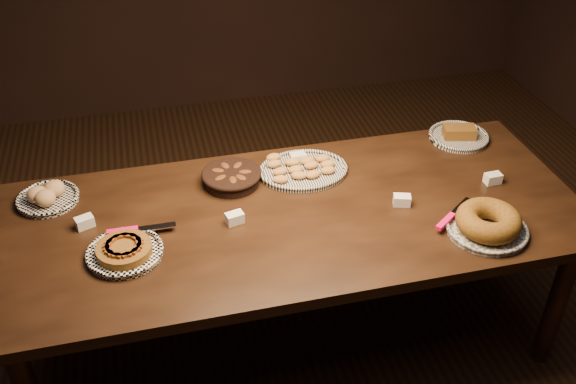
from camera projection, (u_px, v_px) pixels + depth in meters
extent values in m
plane|color=black|center=(293.00, 338.00, 3.06)|extent=(5.00, 5.00, 0.00)
cube|color=black|center=(293.00, 217.00, 2.64)|extent=(2.40, 1.00, 0.05)
cylinder|color=black|center=(557.00, 302.00, 2.76)|extent=(0.08, 0.08, 0.70)
cylinder|color=black|center=(45.00, 267.00, 2.94)|extent=(0.08, 0.08, 0.70)
cylinder|color=black|center=(474.00, 201.00, 3.36)|extent=(0.08, 0.08, 0.70)
torus|color=white|center=(125.00, 251.00, 2.39)|extent=(0.29, 0.29, 0.02)
cylinder|color=#4F2D0F|center=(124.00, 249.00, 2.39)|extent=(0.21, 0.21, 0.03)
cube|color=#572C0F|center=(139.00, 242.00, 2.39)|extent=(0.02, 0.07, 0.01)
cube|color=#572C0F|center=(136.00, 238.00, 2.41)|extent=(0.06, 0.07, 0.01)
cube|color=#572C0F|center=(129.00, 235.00, 2.42)|extent=(0.07, 0.05, 0.01)
cube|color=#572C0F|center=(120.00, 236.00, 2.42)|extent=(0.07, 0.03, 0.01)
cube|color=#572C0F|center=(113.00, 240.00, 2.40)|extent=(0.07, 0.06, 0.01)
cube|color=#572C0F|center=(108.00, 245.00, 2.38)|extent=(0.04, 0.07, 0.01)
cube|color=#572C0F|center=(109.00, 250.00, 2.35)|extent=(0.04, 0.07, 0.01)
cube|color=#572C0F|center=(114.00, 254.00, 2.33)|extent=(0.07, 0.06, 0.01)
cube|color=#572C0F|center=(122.00, 255.00, 2.33)|extent=(0.07, 0.03, 0.01)
cube|color=#572C0F|center=(131.00, 253.00, 2.34)|extent=(0.07, 0.05, 0.01)
cube|color=#572C0F|center=(137.00, 248.00, 2.36)|extent=(0.05, 0.07, 0.01)
cube|color=#FA0C59|center=(122.00, 231.00, 2.48)|extent=(0.12, 0.03, 0.02)
cube|color=silver|center=(156.00, 227.00, 2.50)|extent=(0.15, 0.03, 0.00)
torus|color=black|center=(303.00, 169.00, 2.85)|extent=(0.32, 0.32, 0.02)
ellipsoid|color=#AF7432|center=(280.00, 179.00, 2.77)|extent=(0.07, 0.05, 0.03)
ellipsoid|color=#AF7432|center=(299.00, 175.00, 2.79)|extent=(0.08, 0.06, 0.03)
ellipsoid|color=#AF7432|center=(313.00, 174.00, 2.80)|extent=(0.08, 0.06, 0.03)
ellipsoid|color=#AF7432|center=(328.00, 170.00, 2.83)|extent=(0.07, 0.05, 0.03)
ellipsoid|color=#AF7432|center=(280.00, 171.00, 2.82)|extent=(0.08, 0.06, 0.03)
ellipsoid|color=#AF7432|center=(296.00, 169.00, 2.83)|extent=(0.07, 0.05, 0.03)
ellipsoid|color=#AF7432|center=(311.00, 165.00, 2.86)|extent=(0.07, 0.05, 0.03)
ellipsoid|color=#AF7432|center=(328.00, 164.00, 2.87)|extent=(0.07, 0.05, 0.03)
ellipsoid|color=#AF7432|center=(274.00, 164.00, 2.87)|extent=(0.07, 0.05, 0.03)
ellipsoid|color=#AF7432|center=(292.00, 162.00, 2.88)|extent=(0.08, 0.06, 0.03)
ellipsoid|color=#AF7432|center=(307.00, 161.00, 2.89)|extent=(0.07, 0.05, 0.03)
ellipsoid|color=#AF7432|center=(322.00, 158.00, 2.91)|extent=(0.07, 0.04, 0.03)
ellipsoid|color=#AF7432|center=(273.00, 157.00, 2.91)|extent=(0.08, 0.06, 0.03)
torus|color=black|center=(487.00, 228.00, 2.51)|extent=(0.32, 0.32, 0.02)
torus|color=brown|center=(489.00, 221.00, 2.49)|extent=(0.31, 0.31, 0.09)
cube|color=#FA0C59|center=(446.00, 221.00, 2.53)|extent=(0.11, 0.09, 0.02)
cube|color=silver|center=(461.00, 207.00, 2.61)|extent=(0.14, 0.11, 0.00)
cylinder|color=black|center=(232.00, 178.00, 2.78)|extent=(0.25, 0.25, 0.06)
torus|color=black|center=(231.00, 174.00, 2.76)|extent=(0.26, 0.26, 0.02)
ellipsoid|color=black|center=(245.00, 174.00, 2.77)|extent=(0.08, 0.06, 0.04)
ellipsoid|color=black|center=(238.00, 167.00, 2.81)|extent=(0.08, 0.09, 0.04)
ellipsoid|color=black|center=(225.00, 168.00, 2.81)|extent=(0.06, 0.09, 0.04)
ellipsoid|color=black|center=(218.00, 173.00, 2.78)|extent=(0.09, 0.07, 0.04)
ellipsoid|color=black|center=(221.00, 180.00, 2.73)|extent=(0.09, 0.08, 0.04)
ellipsoid|color=black|center=(233.00, 182.00, 2.72)|extent=(0.05, 0.08, 0.04)
ellipsoid|color=black|center=(241.00, 180.00, 2.73)|extent=(0.08, 0.09, 0.04)
torus|color=white|center=(48.00, 197.00, 2.67)|extent=(0.26, 0.26, 0.02)
ellipsoid|color=tan|center=(37.00, 195.00, 2.65)|extent=(0.09, 0.09, 0.07)
ellipsoid|color=tan|center=(54.00, 189.00, 2.68)|extent=(0.09, 0.09, 0.07)
ellipsoid|color=tan|center=(45.00, 198.00, 2.63)|extent=(0.09, 0.09, 0.07)
torus|color=black|center=(459.00, 135.00, 3.09)|extent=(0.29, 0.29, 0.02)
cube|color=#4F2D0F|center=(459.00, 132.00, 3.08)|extent=(0.17, 0.12, 0.05)
cube|color=white|center=(235.00, 218.00, 2.56)|extent=(0.08, 0.06, 0.04)
cube|color=white|center=(298.00, 158.00, 2.92)|extent=(0.07, 0.05, 0.04)
cube|color=white|center=(402.00, 200.00, 2.65)|extent=(0.08, 0.06, 0.04)
cube|color=white|center=(85.00, 222.00, 2.53)|extent=(0.08, 0.07, 0.04)
cube|color=white|center=(493.00, 178.00, 2.78)|extent=(0.07, 0.05, 0.04)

